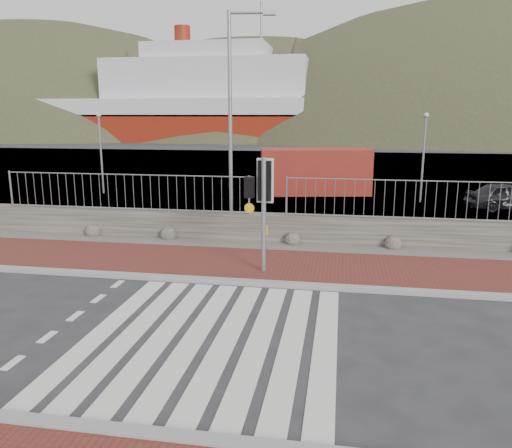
% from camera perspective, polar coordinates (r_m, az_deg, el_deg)
% --- Properties ---
extents(ground, '(220.00, 220.00, 0.00)m').
position_cam_1_polar(ground, '(9.51, -5.18, -12.80)').
color(ground, '#28282B').
rests_on(ground, ground).
extents(sidewalk_far, '(40.00, 3.00, 0.08)m').
position_cam_1_polar(sidewalk_far, '(13.60, -0.33, -4.69)').
color(sidewalk_far, maroon).
rests_on(sidewalk_far, ground).
extents(kerb_near, '(40.00, 0.25, 0.12)m').
position_cam_1_polar(kerb_near, '(7.01, -11.97, -22.59)').
color(kerb_near, gray).
rests_on(kerb_near, ground).
extents(kerb_far, '(40.00, 0.25, 0.12)m').
position_cam_1_polar(kerb_far, '(12.20, -1.56, -6.69)').
color(kerb_far, gray).
rests_on(kerb_far, ground).
extents(zebra_crossing, '(4.62, 5.60, 0.01)m').
position_cam_1_polar(zebra_crossing, '(9.50, -5.18, -12.77)').
color(zebra_crossing, silver).
rests_on(zebra_crossing, ground).
extents(gravel_strip, '(40.00, 1.50, 0.06)m').
position_cam_1_polar(gravel_strip, '(15.50, 0.96, -2.58)').
color(gravel_strip, '#59544C').
rests_on(gravel_strip, ground).
extents(stone_wall, '(40.00, 0.60, 0.90)m').
position_cam_1_polar(stone_wall, '(16.17, 1.40, -0.42)').
color(stone_wall, '#444138').
rests_on(stone_wall, ground).
extents(railing, '(18.07, 0.07, 1.22)m').
position_cam_1_polar(railing, '(15.77, 1.35, 4.32)').
color(railing, gray).
rests_on(railing, stone_wall).
extents(quay, '(120.00, 40.00, 0.50)m').
position_cam_1_polar(quay, '(36.49, 6.12, 5.99)').
color(quay, '#4C4C4F').
rests_on(quay, ground).
extents(water, '(220.00, 50.00, 0.05)m').
position_cam_1_polar(water, '(71.35, 7.97, 9.06)').
color(water, '#3F4C54').
rests_on(water, ground).
extents(ferry, '(50.00, 16.00, 20.00)m').
position_cam_1_polar(ferry, '(80.83, -10.01, 13.17)').
color(ferry, maroon).
rests_on(ferry, ground).
extents(hills_backdrop, '(254.00, 90.00, 100.00)m').
position_cam_1_polar(hills_backdrop, '(100.04, 11.93, -3.57)').
color(hills_backdrop, '#323821').
rests_on(hills_backdrop, ground).
extents(traffic_signal_far, '(0.72, 0.29, 3.00)m').
position_cam_1_polar(traffic_signal_far, '(12.51, 0.70, 3.81)').
color(traffic_signal_far, gray).
rests_on(traffic_signal_far, ground).
extents(streetlight, '(1.54, 0.32, 7.25)m').
position_cam_1_polar(streetlight, '(16.79, -2.55, 12.55)').
color(streetlight, gray).
rests_on(streetlight, ground).
extents(shipping_container, '(5.87, 3.32, 2.31)m').
position_cam_1_polar(shipping_container, '(26.21, 6.72, 6.01)').
color(shipping_container, '#9F3511').
rests_on(shipping_container, ground).
extents(car_a, '(3.63, 1.95, 1.18)m').
position_cam_1_polar(car_a, '(24.13, 26.86, 2.85)').
color(car_a, black).
rests_on(car_a, ground).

